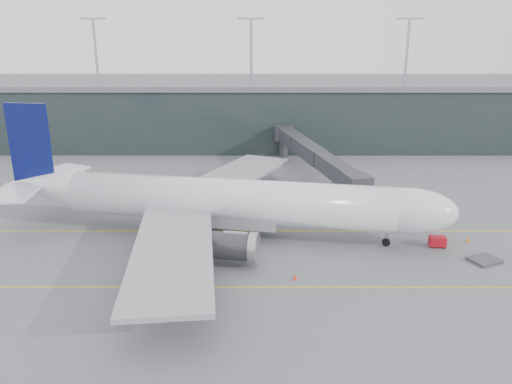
{
  "coord_description": "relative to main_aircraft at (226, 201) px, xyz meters",
  "views": [
    {
      "loc": [
        6.3,
        -68.26,
        26.33
      ],
      "look_at": [
        6.17,
        -4.0,
        5.71
      ],
      "focal_mm": 35.0,
      "sensor_mm": 36.0,
      "label": 1
    }
  ],
  "objects": [
    {
      "name": "ground",
      "position": [
        -2.15,
        5.33,
        -4.83
      ],
      "size": [
        320.0,
        320.0,
        0.0
      ],
      "primitive_type": "plane",
      "color": "slate",
      "rests_on": "ground"
    },
    {
      "name": "taxiline_a",
      "position": [
        -2.15,
        1.33,
        -4.82
      ],
      "size": [
        160.0,
        0.25,
        0.02
      ],
      "primitive_type": "cube",
      "color": "gold",
      "rests_on": "ground"
    },
    {
      "name": "taxiline_b",
      "position": [
        -2.15,
        -14.67,
        -4.82
      ],
      "size": [
        160.0,
        0.25,
        0.02
      ],
      "primitive_type": "cube",
      "color": "gold",
      "rests_on": "ground"
    },
    {
      "name": "taxiline_lead_main",
      "position": [
        2.85,
        25.33,
        -4.82
      ],
      "size": [
        0.25,
        60.0,
        0.02
      ],
      "primitive_type": "cube",
      "color": "gold",
      "rests_on": "ground"
    },
    {
      "name": "terminal",
      "position": [
        -2.15,
        63.32,
        2.78
      ],
      "size": [
        240.0,
        36.0,
        29.0
      ],
      "color": "#1F2A2A",
      "rests_on": "ground"
    },
    {
      "name": "main_aircraft",
      "position": [
        0.0,
        0.0,
        0.0
      ],
      "size": [
        61.27,
        56.89,
        17.23
      ],
      "rotation": [
        0.0,
        0.0,
        -0.17
      ],
      "color": "white",
      "rests_on": "ground"
    },
    {
      "name": "jet_bridge",
      "position": [
        14.85,
        29.7,
        0.28
      ],
      "size": [
        13.04,
        44.43,
        6.84
      ],
      "rotation": [
        0.0,
        0.0,
        0.22
      ],
      "color": "#303135",
      "rests_on": "ground"
    },
    {
      "name": "gse_cart",
      "position": [
        27.35,
        -3.92,
        -4.06
      ],
      "size": [
        2.18,
        1.52,
        1.4
      ],
      "rotation": [
        0.0,
        0.0,
        -0.11
      ],
      "color": "#B30C19",
      "rests_on": "ground"
    },
    {
      "name": "baggage_dolly",
      "position": [
        31.6,
        -8.25,
        -4.63
      ],
      "size": [
        4.21,
        3.86,
        0.34
      ],
      "primitive_type": "cube",
      "rotation": [
        0.0,
        0.0,
        0.42
      ],
      "color": "#3C3D41",
      "rests_on": "ground"
    },
    {
      "name": "uld_a",
      "position": [
        -7.69,
        14.22,
        -4.0
      ],
      "size": [
        1.92,
        1.62,
        1.59
      ],
      "rotation": [
        0.0,
        0.0,
        0.14
      ],
      "color": "#343438",
      "rests_on": "ground"
    },
    {
      "name": "uld_b",
      "position": [
        -5.48,
        17.07,
        -3.78
      ],
      "size": [
        2.28,
        1.86,
        2.0
      ],
      "rotation": [
        0.0,
        0.0,
        -0.05
      ],
      "color": "#343438",
      "rests_on": "ground"
    },
    {
      "name": "uld_c",
      "position": [
        -2.33,
        16.07,
        -3.81
      ],
      "size": [
        2.62,
        2.37,
        1.95
      ],
      "rotation": [
        0.0,
        0.0,
        -0.37
      ],
      "color": "#343438",
      "rests_on": "ground"
    },
    {
      "name": "cone_nose",
      "position": [
        31.94,
        -2.36,
        -4.44
      ],
      "size": [
        0.49,
        0.49,
        0.79
      ],
      "primitive_type": "cone",
      "color": "orange",
      "rests_on": "ground"
    },
    {
      "name": "cone_wing_stbd",
      "position": [
        8.42,
        -12.95,
        -4.47
      ],
      "size": [
        0.46,
        0.46,
        0.73
      ],
      "primitive_type": "cone",
      "color": "red",
      "rests_on": "ground"
    },
    {
      "name": "cone_wing_port",
      "position": [
        5.44,
        16.87,
        -4.44
      ],
      "size": [
        0.5,
        0.5,
        0.79
      ],
      "primitive_type": "cone",
      "color": "#CD440B",
      "rests_on": "ground"
    },
    {
      "name": "cone_tail",
      "position": [
        -9.12,
        -6.38,
        -4.45
      ],
      "size": [
        0.48,
        0.48,
        0.76
      ],
      "primitive_type": "cone",
      "color": "#F9420D",
      "rests_on": "ground"
    }
  ]
}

